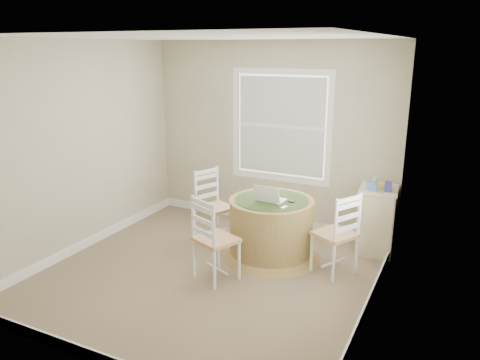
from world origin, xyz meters
The scene contains 14 objects.
room centered at (0.17, 0.16, 1.30)m, with size 3.64×3.64×2.64m.
round_table centered at (0.46, 0.74, 0.40)m, with size 1.21×1.21×0.74m.
chair_left centered at (-0.38, 0.84, 0.47)m, with size 0.42×0.40×0.95m, color white, non-canonical shape.
chair_near centered at (0.14, -0.07, 0.47)m, with size 0.42×0.40×0.95m, color white, non-canonical shape.
chair_right centered at (1.27, 0.66, 0.47)m, with size 0.42×0.40×0.95m, color white, non-canonical shape.
laptop centered at (0.46, 0.69, 0.77)m, with size 0.33×0.29×0.23m.
mouse centered at (0.59, 0.63, 0.74)m, with size 0.06×0.09×0.03m, color white.
phone centered at (0.69, 0.54, 0.74)m, with size 0.04×0.09×0.02m, color #B7BABF.
keys centered at (0.71, 0.75, 0.74)m, with size 0.06×0.05×0.03m, color black.
corner_chest centered at (1.57, 1.51, 0.41)m, with size 0.52×0.66×0.82m.
tissue_box centered at (1.50, 1.38, 0.87)m, with size 0.12×0.12×0.10m, color #5181BA.
box_yellow centered at (1.63, 1.54, 0.85)m, with size 0.15×0.10×0.06m, color gold.
box_blue centered at (1.70, 1.41, 0.88)m, with size 0.08×0.08×0.12m, color #34379D.
cup_cream centered at (1.49, 1.66, 0.87)m, with size 0.07×0.07×0.09m, color beige.
Camera 1 is at (2.47, -4.21, 2.51)m, focal length 35.00 mm.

